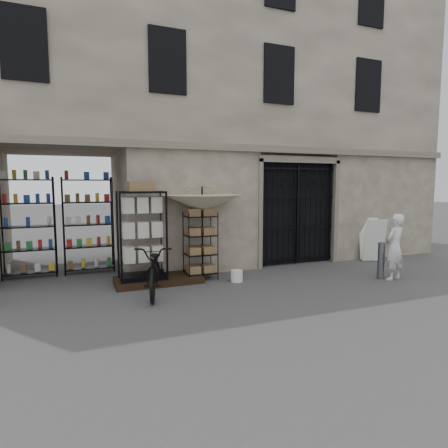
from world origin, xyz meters
name	(u,v)px	position (x,y,z in m)	size (l,w,h in m)	color
ground	(281,290)	(0.00, 0.00, 0.00)	(80.00, 80.00, 0.00)	#252529
main_building	(217,113)	(0.00, 4.00, 4.50)	(14.00, 4.00, 9.00)	tan
shop_recess	(60,218)	(-4.50, 2.80, 1.50)	(3.00, 1.70, 3.00)	black
shop_shelving	(59,226)	(-4.55, 3.30, 1.25)	(2.70, 0.50, 2.50)	black
iron_gate	(294,212)	(1.75, 2.28, 1.50)	(2.50, 0.21, 3.00)	black
step_platform	(159,280)	(-2.40, 1.55, 0.07)	(2.00, 0.90, 0.15)	black
display_cabinet	(142,240)	(-2.77, 1.50, 1.05)	(1.08, 0.75, 2.18)	black
wire_rack	(200,246)	(-1.36, 1.55, 0.81)	(0.85, 0.73, 1.65)	black
market_umbrella	(202,199)	(-1.28, 1.62, 1.96)	(2.13, 2.15, 2.72)	black
white_bucket	(237,276)	(-0.64, 1.00, 0.14)	(0.29, 0.29, 0.27)	silver
bicycle	(156,294)	(-2.63, 0.72, 0.00)	(0.72, 1.08, 2.06)	black
steel_bollard	(381,261)	(2.77, -0.06, 0.45)	(0.16, 0.16, 0.90)	#5A5C63
shopkeeper	(393,280)	(2.98, -0.25, 0.00)	(0.59, 1.61, 0.39)	silver
easel_sign	(372,239)	(4.13, 1.71, 0.66)	(0.79, 0.85, 1.27)	silver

